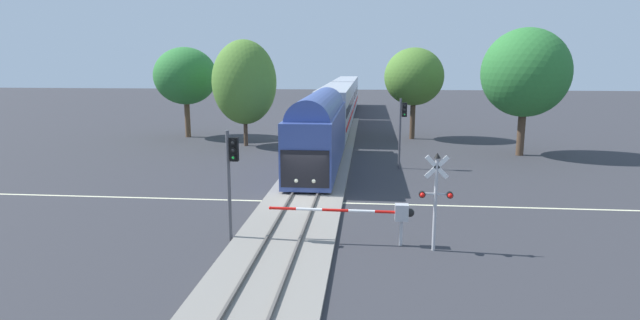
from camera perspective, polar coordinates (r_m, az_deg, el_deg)
The scene contains 12 objects.
ground_plane at distance 28.52m, azimuth -1.88°, elevation -4.68°, with size 220.00×220.00×0.00m, color #333338.
road_centre_stripe at distance 28.52m, azimuth -1.88°, elevation -4.67°, with size 44.00×0.20×0.01m.
railway_track at distance 28.49m, azimuth -1.88°, elevation -4.49°, with size 4.40×80.00×0.32m.
commuter_train at distance 57.73m, azimuth 1.94°, elevation 6.07°, with size 3.04×62.46×5.16m.
crossing_gate_near at distance 21.85m, azimuth 7.13°, elevation -5.88°, with size 6.18×0.40×1.80m.
crossing_signal_mast at distance 21.25m, azimuth 12.72°, elevation -3.47°, with size 1.36×0.44×4.10m.
traffic_signal_median at distance 22.03m, azimuth -9.79°, elevation -0.85°, with size 0.53×0.38×4.83m.
traffic_signal_far_side at distance 37.08m, azimuth 9.10°, elevation 4.20°, with size 0.53×0.38×5.05m.
oak_behind_train at distance 46.96m, azimuth -8.39°, elevation 8.52°, with size 5.76×5.76×9.51m.
elm_centre_background at distance 51.48m, azimuth 10.38°, elevation 9.06°, with size 5.77×5.77×8.91m.
maple_right_background at distance 44.82m, azimuth 21.83°, elevation 8.96°, with size 6.95×6.95×10.26m.
pine_left_background at distance 53.61m, azimuth -14.70°, elevation 8.98°, with size 6.22×6.22×8.98m.
Camera 1 is at (3.54, -27.22, 7.72)m, focal length 28.86 mm.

